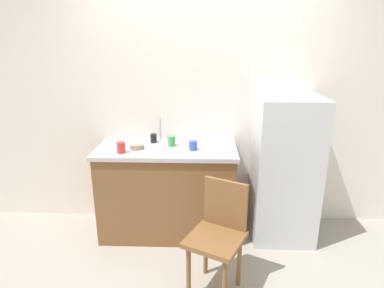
{
  "coord_description": "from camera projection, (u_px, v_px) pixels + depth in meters",
  "views": [
    {
      "loc": [
        0.01,
        -2.38,
        1.94
      ],
      "look_at": [
        -0.09,
        0.6,
        0.98
      ],
      "focal_mm": 30.81,
      "sensor_mm": 36.0,
      "label": 1
    }
  ],
  "objects": [
    {
      "name": "terracotta_bowl",
      "position": [
        137.0,
        146.0,
        3.15
      ],
      "size": [
        0.13,
        0.13,
        0.04
      ],
      "primitive_type": "cylinder",
      "color": "gray",
      "rests_on": "countertop"
    },
    {
      "name": "countertop",
      "position": [
        167.0,
        149.0,
        3.21
      ],
      "size": [
        1.36,
        0.64,
        0.04
      ],
      "primitive_type": "cube",
      "color": "#B7B7BC",
      "rests_on": "cabinet_base"
    },
    {
      "name": "ground_plane",
      "position": [
        200.0,
        272.0,
        2.86
      ],
      "size": [
        8.0,
        8.0,
        0.0
      ],
      "primitive_type": "plane",
      "color": "#9E998E"
    },
    {
      "name": "cup_black",
      "position": [
        154.0,
        138.0,
        3.33
      ],
      "size": [
        0.06,
        0.06,
        0.09
      ],
      "primitive_type": "cylinder",
      "color": "black",
      "rests_on": "countertop"
    },
    {
      "name": "chair",
      "position": [
        218.0,
        232.0,
        2.56
      ],
      "size": [
        0.54,
        0.54,
        0.89
      ],
      "rotation": [
        0.0,
        0.0,
        -0.46
      ],
      "color": "brown",
      "rests_on": "ground_plane"
    },
    {
      "name": "cup_green",
      "position": [
        172.0,
        141.0,
        3.22
      ],
      "size": [
        0.07,
        0.07,
        0.1
      ],
      "primitive_type": "cylinder",
      "color": "green",
      "rests_on": "countertop"
    },
    {
      "name": "cup_blue",
      "position": [
        193.0,
        145.0,
        3.11
      ],
      "size": [
        0.08,
        0.08,
        0.09
      ],
      "primitive_type": "cylinder",
      "color": "blue",
      "rests_on": "countertop"
    },
    {
      "name": "back_wall",
      "position": [
        202.0,
        101.0,
        3.4
      ],
      "size": [
        4.8,
        0.1,
        2.63
      ],
      "primitive_type": "cube",
      "color": "white",
      "rests_on": "ground_plane"
    },
    {
      "name": "cup_red",
      "position": [
        121.0,
        147.0,
        3.03
      ],
      "size": [
        0.08,
        0.08,
        0.1
      ],
      "primitive_type": "cylinder",
      "color": "red",
      "rests_on": "countertop"
    },
    {
      "name": "cabinet_base",
      "position": [
        168.0,
        192.0,
        3.35
      ],
      "size": [
        1.32,
        0.6,
        0.89
      ],
      "primitive_type": "cube",
      "color": "brown",
      "rests_on": "ground_plane"
    },
    {
      "name": "refrigerator",
      "position": [
        284.0,
        169.0,
        3.23
      ],
      "size": [
        0.59,
        0.61,
        1.43
      ],
      "primitive_type": "cube",
      "color": "silver",
      "rests_on": "ground_plane"
    },
    {
      "name": "faucet",
      "position": [
        160.0,
        129.0,
        3.41
      ],
      "size": [
        0.02,
        0.02,
        0.23
      ],
      "primitive_type": "cylinder",
      "color": "#B7B7BC",
      "rests_on": "countertop"
    }
  ]
}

